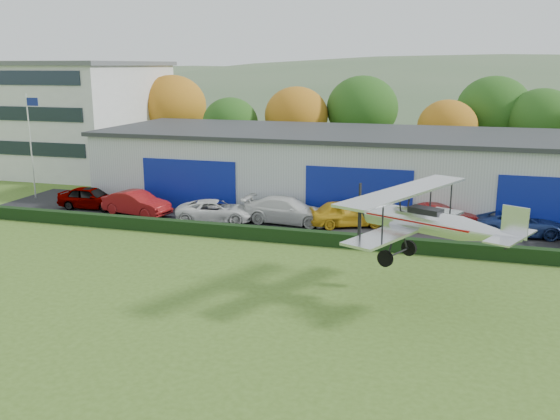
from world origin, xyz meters
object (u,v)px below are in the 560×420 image
(hangar, at_px, (372,168))
(car_6, at_px, (521,224))
(office_block, at_px, (49,115))
(car_4, at_px, (347,213))
(car_1, at_px, (137,203))
(car_2, at_px, (215,211))
(biplane, at_px, (427,220))
(car_5, at_px, (441,217))
(flagpole, at_px, (31,137))
(car_3, at_px, (287,210))
(car_0, at_px, (91,198))

(hangar, bearing_deg, car_6, -33.14)
(office_block, height_order, car_6, office_block)
(car_4, bearing_deg, hangar, -27.04)
(office_block, height_order, car_1, office_block)
(car_1, relative_size, car_2, 0.97)
(biplane, bearing_deg, car_4, 139.89)
(hangar, relative_size, biplane, 4.80)
(office_block, distance_m, biplane, 46.02)
(car_1, height_order, car_5, car_1)
(car_5, distance_m, biplane, 12.59)
(hangar, xyz_separation_m, flagpole, (-24.88, -5.98, 2.13))
(car_3, bearing_deg, car_2, 104.04)
(biplane, bearing_deg, car_2, 168.35)
(car_1, bearing_deg, car_6, -73.56)
(car_0, bearing_deg, flagpole, 70.75)
(office_block, bearing_deg, car_0, -46.33)
(flagpole, relative_size, biplane, 0.95)
(car_3, distance_m, biplane, 14.83)
(car_2, relative_size, car_3, 0.88)
(car_0, height_order, car_5, car_5)
(office_block, bearing_deg, car_1, -40.49)
(office_block, relative_size, flagpole, 2.57)
(hangar, distance_m, flagpole, 25.68)
(car_5, relative_size, biplane, 0.57)
(car_0, distance_m, car_1, 4.16)
(office_block, distance_m, car_2, 29.07)
(car_5, bearing_deg, car_4, 81.71)
(hangar, height_order, biplane, hangar)
(office_block, bearing_deg, car_3, -27.15)
(car_0, bearing_deg, car_6, -90.05)
(car_0, relative_size, car_2, 0.92)
(car_0, relative_size, car_3, 0.81)
(car_4, bearing_deg, car_3, 70.92)
(hangar, height_order, car_1, hangar)
(flagpole, bearing_deg, car_6, -0.89)
(office_block, distance_m, car_1, 24.34)
(car_0, relative_size, car_4, 0.95)
(office_block, relative_size, car_3, 3.58)
(car_6, relative_size, biplane, 0.61)
(car_0, relative_size, car_1, 0.94)
(hangar, xyz_separation_m, biplane, (4.99, -18.91, 1.04))
(office_block, bearing_deg, car_2, -33.10)
(flagpole, bearing_deg, office_block, 121.97)
(hangar, xyz_separation_m, car_0, (-18.87, -7.78, -1.81))
(car_1, bearing_deg, car_2, -79.51)
(office_block, relative_size, biplane, 2.44)
(car_5, bearing_deg, car_3, 80.64)
(car_2, bearing_deg, car_5, -95.94)
(car_1, bearing_deg, car_0, 91.43)
(car_5, relative_size, car_6, 0.93)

